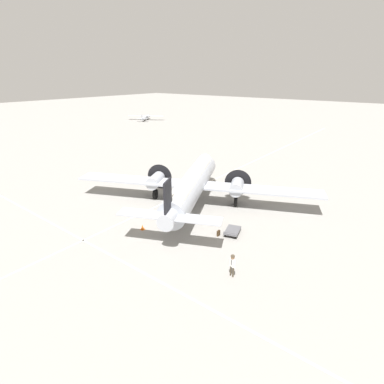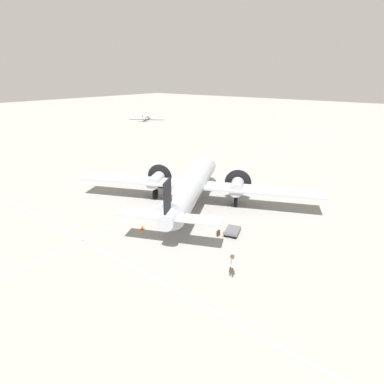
{
  "view_description": "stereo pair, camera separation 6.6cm",
  "coord_description": "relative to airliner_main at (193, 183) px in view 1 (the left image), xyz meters",
  "views": [
    {
      "loc": [
        22.69,
        17.51,
        12.85
      ],
      "look_at": [
        0.0,
        0.0,
        1.6
      ],
      "focal_mm": 28.0,
      "sensor_mm": 36.0,
      "label": 1
    },
    {
      "loc": [
        22.64,
        17.57,
        12.85
      ],
      "look_at": [
        0.0,
        0.0,
        1.6
      ],
      "focal_mm": 28.0,
      "sensor_mm": 36.0,
      "label": 2
    }
  ],
  "objects": [
    {
      "name": "crew_foreground",
      "position": [
        7.96,
        9.46,
        -1.43
      ],
      "size": [
        0.34,
        0.54,
        1.65
      ],
      "rotation": [
        0.0,
        0.0,
        -1.85
      ],
      "color": "#473D2D",
      "rests_on": "ground_plane"
    },
    {
      "name": "traffic_cone",
      "position": [
        7.06,
        -0.24,
        -2.25
      ],
      "size": [
        0.36,
        0.36,
        0.47
      ],
      "color": "orange",
      "rests_on": "ground_plane"
    },
    {
      "name": "apron_line_eastwest",
      "position": [
        0.37,
        -2.77,
        -2.46
      ],
      "size": [
        120.0,
        0.16,
        0.01
      ],
      "color": "silver",
      "rests_on": "ground_plane"
    },
    {
      "name": "apron_line_northsouth",
      "position": [
        11.4,
        0.17,
        -2.46
      ],
      "size": [
        0.16,
        120.0,
        0.01
      ],
      "color": "silver",
      "rests_on": "ground_plane"
    },
    {
      "name": "baggage_cart",
      "position": [
        2.82,
        6.49,
        -2.18
      ],
      "size": [
        2.22,
        1.69,
        0.56
      ],
      "rotation": [
        0.0,
        0.0,
        3.44
      ],
      "color": "#56565B",
      "rests_on": "ground_plane"
    },
    {
      "name": "ground_plane",
      "position": [
        0.37,
        0.17,
        -2.46
      ],
      "size": [
        300.0,
        300.0,
        0.0
      ],
      "primitive_type": "plane",
      "color": "gray"
    },
    {
      "name": "suitcase_near_door",
      "position": [
        3.88,
        5.73,
        -2.21
      ],
      "size": [
        0.37,
        0.14,
        0.54
      ],
      "color": "#47331E",
      "rests_on": "ground_plane"
    },
    {
      "name": "light_aircraft_distant",
      "position": [
        -41.85,
        -50.24,
        -1.6
      ],
      "size": [
        7.97,
        10.1,
        2.1
      ],
      "rotation": [
        0.0,
        0.0,
        3.67
      ],
      "color": "#B7BCC6",
      "rests_on": "ground_plane"
    },
    {
      "name": "airliner_main",
      "position": [
        0.0,
        0.0,
        0.0
      ],
      "size": [
        17.55,
        24.71,
        5.6
      ],
      "rotation": [
        0.0,
        0.0,
        3.57
      ],
      "color": "#ADB2BC",
      "rests_on": "ground_plane"
    }
  ]
}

